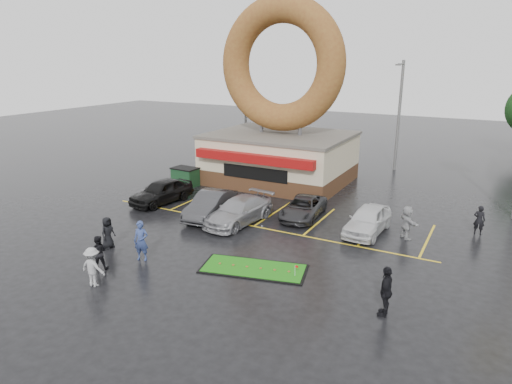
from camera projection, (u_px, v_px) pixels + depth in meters
The scene contains 18 objects.
ground at pixel (221, 247), 22.99m from camera, with size 120.00×120.00×0.00m, color black.
donut_shop at pixel (280, 123), 34.02m from camera, with size 10.20×8.70×13.50m.
streetlight_left at pixel (245, 106), 42.99m from camera, with size 0.40×2.21×9.00m.
streetlight_mid at pixel (399, 113), 37.42m from camera, with size 0.40×2.21×9.00m.
car_black at pixel (162, 191), 29.82m from camera, with size 1.84×4.57×1.56m, color black.
car_dgrey at pixel (211, 205), 27.19m from camera, with size 1.61×4.62×1.52m, color #303033.
car_silver at pixel (239, 211), 26.22m from camera, with size 2.03×5.00×1.45m, color #96969A.
car_grey at pixel (303, 208), 27.15m from camera, with size 2.02×4.37×1.22m, color #2B2B2D.
car_white at pixel (368, 220), 24.71m from camera, with size 1.74×4.32×1.47m, color silver.
person_blue at pixel (141, 241), 21.33m from camera, with size 0.70×0.46×1.93m, color navy.
person_blackjkt at pixel (98, 253), 20.45m from camera, with size 0.77×0.60×1.59m, color black.
person_hoodie at pixel (93, 267), 18.91m from camera, with size 1.11×0.64×1.71m, color #98989B.
person_bystander at pixel (108, 232), 22.77m from camera, with size 0.79×0.51×1.61m, color black.
person_cameraman at pixel (386, 291), 16.73m from camera, with size 1.15×0.48×1.96m, color black.
person_walker_near at pixel (407, 222), 23.92m from camera, with size 1.66×0.53×1.79m, color #9C9C9F.
person_walker_far at pixel (479, 220), 24.53m from camera, with size 0.59×0.39×1.61m, color black.
dumpster at pixel (185, 177), 33.82m from camera, with size 1.80×1.20×1.30m, color #1A4324.
putting_green at pixel (254, 268), 20.62m from camera, with size 5.10×3.11×0.59m.
Camera 1 is at (11.68, -17.83, 9.23)m, focal length 32.00 mm.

